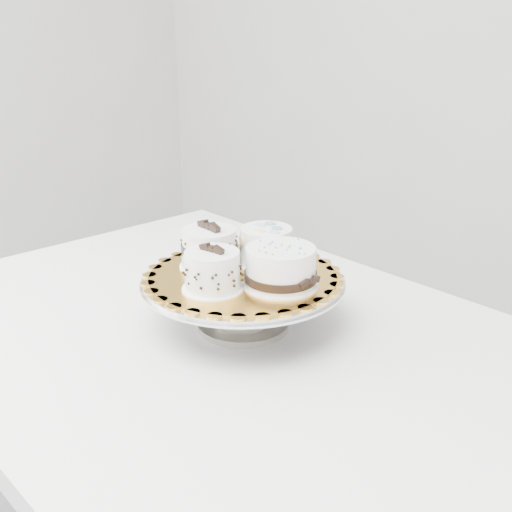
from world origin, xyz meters
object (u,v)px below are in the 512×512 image
Objects in this scene: cake_dots at (266,246)px; cake_ribbon at (281,268)px; table at (236,373)px; cake_banded at (209,250)px; cake_swirl at (212,272)px; cake_stand at (243,294)px; cake_board at (243,276)px.

cake_dots and cake_ribbon have the same top height.
cake_banded is at bearing 167.81° from table.
cake_swirl is 0.14m from cake_dots.
cake_banded reaches higher than cake_swirl.
cake_banded is at bearing 134.30° from cake_swirl.
table is at bearing -68.90° from cake_stand.
cake_ribbon is (0.07, 0.08, -0.00)m from cake_swirl.
cake_stand is 0.10m from cake_dots.
cake_board is at bearing 89.68° from cake_swirl.
cake_banded is 0.97× the size of cake_dots.
cake_board is 0.08m from cake_banded.
cake_dots is (-0.02, 0.10, 0.20)m from table.
cake_stand is at bearing -171.45° from cake_ribbon.
cake_board is at bearing 118.88° from table.
cake_swirl is at bearing -91.98° from cake_dots.
cake_ribbon is (0.08, 0.01, 0.07)m from cake_stand.
cake_stand is 0.10m from cake_ribbon.
table is 0.17m from cake_board.
cake_swirl is at bearing -128.11° from cake_ribbon.
cake_swirl is 0.76× the size of cake_ribbon.
cake_dots is (0.07, 0.07, 0.00)m from cake_banded.
cake_ribbon is (0.06, 0.05, 0.20)m from table.
table is 10.52× the size of cake_ribbon.
cake_board reaches higher than table.
cake_swirl is at bearing -100.34° from table.
cake_board is at bearing -91.80° from cake_dots.
cake_stand is 3.08× the size of cake_dots.
cake_dots is 0.86× the size of cake_ribbon.
cake_board is (-0.01, 0.04, 0.17)m from table.
cake_board is 0.08m from cake_ribbon.
cake_banded reaches higher than cake_ribbon.
cake_ribbon reaches higher than table.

